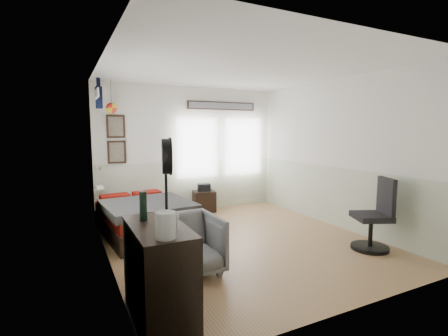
% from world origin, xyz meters
% --- Properties ---
extents(ground_plane, '(4.00, 4.50, 0.01)m').
position_xyz_m(ground_plane, '(0.00, 0.00, -0.01)').
color(ground_plane, '#9E7146').
extents(room_shell, '(4.02, 4.52, 2.71)m').
position_xyz_m(room_shell, '(-0.08, 0.19, 1.61)').
color(room_shell, white).
rests_on(room_shell, ground_plane).
extents(wall_decor, '(3.55, 1.32, 1.44)m').
position_xyz_m(wall_decor, '(-1.10, 1.96, 2.10)').
color(wall_decor, '#3D2618').
rests_on(wall_decor, room_shell).
extents(bed, '(1.47, 1.96, 0.59)m').
position_xyz_m(bed, '(-1.30, 1.06, 0.29)').
color(bed, black).
rests_on(bed, ground_plane).
extents(dresser, '(0.48, 1.00, 0.90)m').
position_xyz_m(dresser, '(-1.74, -1.53, 0.45)').
color(dresser, black).
rests_on(dresser, ground_plane).
extents(armchair, '(0.79, 0.81, 0.73)m').
position_xyz_m(armchair, '(-1.16, -0.72, 0.36)').
color(armchair, slate).
rests_on(armchair, ground_plane).
extents(nightstand, '(0.50, 0.42, 0.46)m').
position_xyz_m(nightstand, '(0.22, 2.03, 0.23)').
color(nightstand, black).
rests_on(nightstand, ground_plane).
extents(task_chair, '(0.63, 0.63, 1.08)m').
position_xyz_m(task_chair, '(1.62, -1.20, 0.44)').
color(task_chair, black).
rests_on(task_chair, ground_plane).
extents(kettle, '(0.19, 0.17, 0.22)m').
position_xyz_m(kettle, '(-1.77, -1.91, 1.01)').
color(kettle, silver).
rests_on(kettle, dresser).
extents(bottle, '(0.07, 0.07, 0.29)m').
position_xyz_m(bottle, '(-1.82, -1.31, 1.04)').
color(bottle, black).
rests_on(bottle, dresser).
extents(stand_fan, '(0.16, 0.33, 0.81)m').
position_xyz_m(stand_fan, '(-1.67, -1.63, 1.53)').
color(stand_fan, black).
rests_on(stand_fan, dresser).
extents(black_bag, '(0.31, 0.24, 0.16)m').
position_xyz_m(black_bag, '(0.22, 2.03, 0.54)').
color(black_bag, black).
rests_on(black_bag, nightstand).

